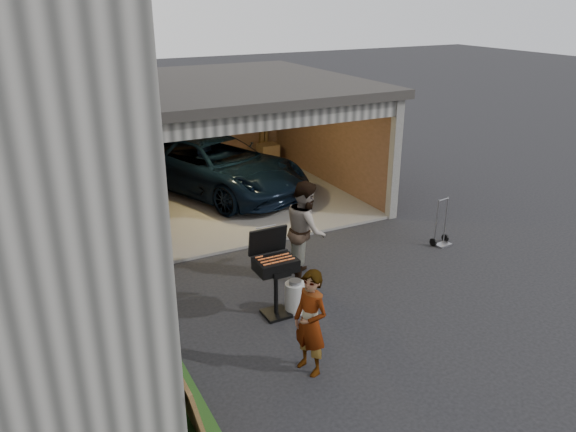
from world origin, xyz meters
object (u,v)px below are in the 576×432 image
at_px(man, 306,229).
at_px(propane_tank, 295,297).
at_px(bbq_grill, 275,267).
at_px(plywood_panel, 190,406).
at_px(hand_truck, 441,236).
at_px(minivan, 216,168).
at_px(woman, 310,323).

xyz_separation_m(man, propane_tank, (-0.76, -1.04, -0.64)).
bearing_deg(bbq_grill, man, 41.96).
distance_m(plywood_panel, hand_truck, 6.89).
bearing_deg(man, bbq_grill, 152.71).
xyz_separation_m(minivan, hand_truck, (2.93, -5.03, -0.50)).
distance_m(minivan, plywood_panel, 8.62).
relative_size(woman, bbq_grill, 1.06).
bearing_deg(minivan, plywood_panel, -135.21).
bearing_deg(hand_truck, man, 169.69).
relative_size(woman, hand_truck, 1.51).
relative_size(woman, plywood_panel, 1.38).
bearing_deg(plywood_panel, bbq_grill, 45.15).
relative_size(woman, man, 0.84).
xyz_separation_m(minivan, plywood_panel, (-3.30, -7.96, -0.16)).
distance_m(minivan, propane_tank, 6.04).
height_order(man, plywood_panel, man).
relative_size(propane_tank, hand_truck, 0.51).
bearing_deg(bbq_grill, plywood_panel, -134.85).
bearing_deg(woman, minivan, 153.37).
distance_m(minivan, woman, 7.54).
relative_size(minivan, man, 2.81).
bearing_deg(minivan, man, -114.56).
relative_size(bbq_grill, hand_truck, 1.43).
bearing_deg(plywood_panel, woman, 16.98).
bearing_deg(propane_tank, hand_truck, 13.50).
distance_m(minivan, hand_truck, 5.85).
height_order(minivan, hand_truck, minivan).
distance_m(bbq_grill, plywood_panel, 2.93).
height_order(plywood_panel, hand_truck, plywood_panel).
bearing_deg(plywood_panel, hand_truck, 25.15).
bearing_deg(bbq_grill, hand_truck, 11.63).
relative_size(bbq_grill, propane_tank, 2.83).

